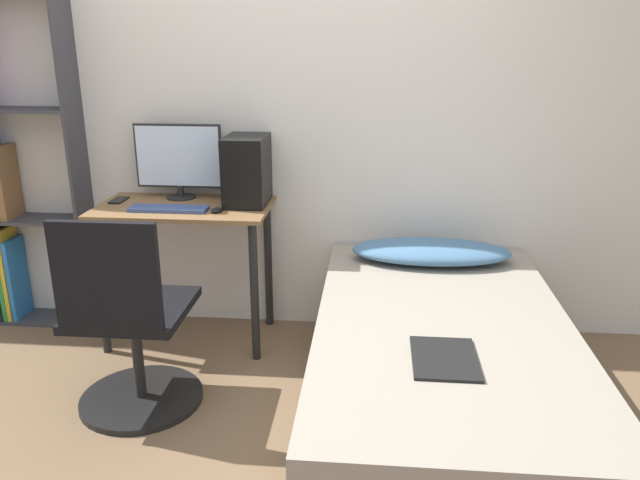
{
  "coord_description": "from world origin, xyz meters",
  "views": [
    {
      "loc": [
        0.49,
        -2.02,
        1.64
      ],
      "look_at": [
        0.24,
        0.68,
        0.75
      ],
      "focal_mm": 35.0,
      "sensor_mm": 36.0,
      "label": 1
    }
  ],
  "objects": [
    {
      "name": "ground_plane",
      "position": [
        0.0,
        0.0,
        0.0
      ],
      "size": [
        14.0,
        14.0,
        0.0
      ],
      "primitive_type": "plane",
      "color": "brown"
    },
    {
      "name": "monitor",
      "position": [
        -0.59,
        1.29,
        1.0
      ],
      "size": [
        0.49,
        0.16,
        0.41
      ],
      "color": "black",
      "rests_on": "desk"
    },
    {
      "name": "bookshelf",
      "position": [
        -1.55,
        1.27,
        0.89
      ],
      "size": [
        0.58,
        0.23,
        1.89
      ],
      "color": "#38383D",
      "rests_on": "ground_plane"
    },
    {
      "name": "desk",
      "position": [
        -0.53,
        1.12,
        0.63
      ],
      "size": [
        0.93,
        0.52,
        0.78
      ],
      "color": "brown",
      "rests_on": "ground_plane"
    },
    {
      "name": "wall_back",
      "position": [
        0.0,
        1.41,
        1.25
      ],
      "size": [
        8.0,
        0.05,
        2.5
      ],
      "color": "silver",
      "rests_on": "ground_plane"
    },
    {
      "name": "office_chair",
      "position": [
        -0.58,
        0.39,
        0.37
      ],
      "size": [
        0.57,
        0.57,
        0.95
      ],
      "color": "black",
      "rests_on": "ground_plane"
    },
    {
      "name": "bed",
      "position": [
        0.79,
        0.4,
        0.25
      ],
      "size": [
        1.1,
        1.97,
        0.5
      ],
      "color": "#4C3D2D",
      "rests_on": "ground_plane"
    },
    {
      "name": "pc_tower",
      "position": [
        -0.2,
        1.2,
        0.96
      ],
      "size": [
        0.22,
        0.32,
        0.36
      ],
      "color": "black",
      "rests_on": "desk"
    },
    {
      "name": "phone",
      "position": [
        -0.91,
        1.18,
        0.78
      ],
      "size": [
        0.07,
        0.14,
        0.01
      ],
      "color": "black",
      "rests_on": "desk"
    },
    {
      "name": "keyboard",
      "position": [
        -0.58,
        1.02,
        0.79
      ],
      "size": [
        0.41,
        0.12,
        0.02
      ],
      "color": "#33477A",
      "rests_on": "desk"
    },
    {
      "name": "pillow",
      "position": [
        0.79,
        1.12,
        0.56
      ],
      "size": [
        0.84,
        0.36,
        0.11
      ],
      "color": "teal",
      "rests_on": "bed"
    },
    {
      "name": "magazine",
      "position": [
        0.76,
        0.06,
        0.51
      ],
      "size": [
        0.24,
        0.32,
        0.01
      ],
      "color": "black",
      "rests_on": "bed"
    },
    {
      "name": "mouse",
      "position": [
        -0.32,
        1.02,
        0.79
      ],
      "size": [
        0.06,
        0.09,
        0.02
      ],
      "color": "black",
      "rests_on": "desk"
    }
  ]
}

